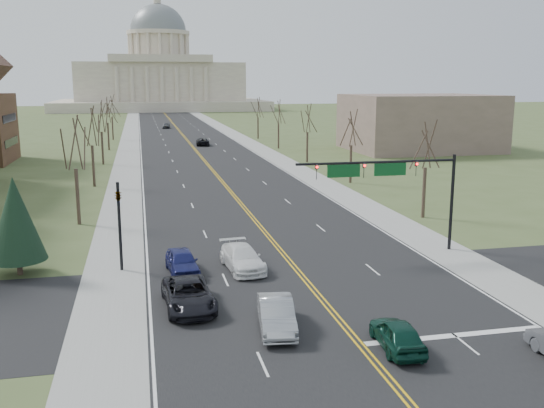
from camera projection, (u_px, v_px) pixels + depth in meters
name	position (u px, v px, depth m)	size (l,w,h in m)	color
ground	(353.00, 336.00, 30.12)	(600.00, 600.00, 0.00)	#425329
road	(185.00, 138.00, 135.40)	(20.00, 380.00, 0.01)	black
cross_road	(318.00, 295.00, 35.86)	(120.00, 14.00, 0.01)	black
sidewalk_left	(130.00, 139.00, 132.89)	(4.00, 380.00, 0.03)	gray
sidewalk_right	(238.00, 136.00, 137.92)	(4.00, 380.00, 0.03)	gray
center_line	(185.00, 137.00, 135.40)	(0.42, 380.00, 0.01)	gold
edge_line_left	(140.00, 138.00, 133.35)	(0.15, 380.00, 0.01)	silver
edge_line_right	(228.00, 137.00, 137.46)	(0.15, 380.00, 0.01)	silver
stop_bar	(455.00, 335.00, 30.21)	(9.50, 0.50, 0.01)	silver
capitol	(160.00, 77.00, 266.48)	(90.00, 60.00, 50.00)	beige
signal_mast	(389.00, 176.00, 43.45)	(12.12, 0.44, 7.20)	black
signal_left	(119.00, 216.00, 39.89)	(0.32, 0.36, 6.00)	black
tree_r_0	(426.00, 147.00, 55.03)	(3.74, 3.74, 8.50)	#3E2C24
tree_l_0	(74.00, 146.00, 52.28)	(3.96, 3.96, 9.00)	#3E2C24
tree_r_1	(352.00, 130.00, 74.17)	(3.74, 3.74, 8.50)	#3E2C24
tree_l_1	(91.00, 129.00, 71.43)	(3.96, 3.96, 9.00)	#3E2C24
tree_r_2	(308.00, 120.00, 93.32)	(3.74, 3.74, 8.50)	#3E2C24
tree_l_2	(101.00, 118.00, 90.57)	(3.96, 3.96, 9.00)	#3E2C24
tree_r_3	(278.00, 113.00, 112.46)	(3.74, 3.74, 8.50)	#3E2C24
tree_l_3	(107.00, 112.00, 109.71)	(3.96, 3.96, 9.00)	#3E2C24
tree_r_4	(258.00, 109.00, 131.60)	(3.74, 3.74, 8.50)	#3E2C24
tree_l_4	(112.00, 107.00, 128.85)	(3.96, 3.96, 9.00)	#3E2C24
conifer_l	(16.00, 219.00, 39.00)	(3.64, 3.64, 6.50)	#3E2C24
bldg_right_mass	(419.00, 123.00, 110.25)	(25.00, 20.00, 10.00)	brown
car_nb_inner_lead	(397.00, 334.00, 28.57)	(1.73, 4.29, 1.46)	#0B3428
car_sb_inner_lead	(276.00, 315.00, 30.76)	(1.70, 4.89, 1.61)	#95989C
car_sb_outer_lead	(189.00, 295.00, 33.70)	(2.61, 5.66, 1.57)	black
car_sb_inner_second	(242.00, 258.00, 40.65)	(2.21, 5.44, 1.58)	white
car_sb_outer_second	(182.00, 262.00, 39.82)	(1.87, 4.66, 1.59)	navy
car_far_nb	(203.00, 142.00, 118.88)	(2.44, 5.30, 1.47)	black
car_far_sb	(166.00, 125.00, 161.45)	(1.79, 4.46, 1.52)	#494C51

